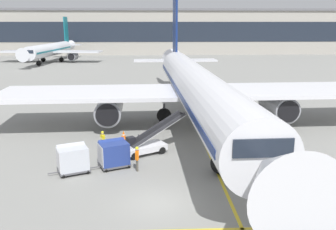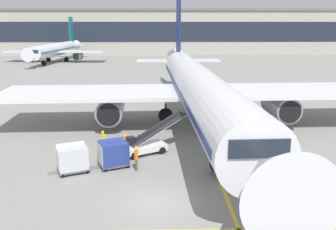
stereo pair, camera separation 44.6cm
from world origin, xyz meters
name	(u,v)px [view 1 (the left image)]	position (x,y,z in m)	size (l,w,h in m)	color
ground_plane	(158,203)	(0.00, 0.00, 0.00)	(600.00, 600.00, 0.00)	gray
parked_airplane	(195,87)	(3.89, 16.15, 3.84)	(37.88, 48.23, 16.10)	white
belt_loader	(147,143)	(-0.73, 8.13, 0.86)	(5.26, 3.70, 2.96)	silver
baggage_cart_lead	(114,153)	(-3.01, 5.51, 1.00)	(2.81, 2.25, 1.91)	#515156
baggage_cart_second	(73,158)	(-5.66, 4.63, 1.00)	(2.81, 2.25, 1.91)	#515156
ground_crew_by_loader	(137,157)	(-1.33, 4.68, 1.00)	(0.26, 0.57, 1.74)	#514C42
ground_crew_by_carts	(103,140)	(-4.14, 8.46, 1.00)	(0.40, 0.50, 1.74)	black
safety_cone_engine_keepout	(124,135)	(-2.78, 11.65, 0.37)	(0.68, 0.68, 0.77)	black
apron_guidance_line_lead_in	(197,127)	(4.11, 15.27, 0.00)	(0.20, 110.00, 0.01)	yellow
apron_guidance_line_stop_bar	(238,229)	(3.92, -2.83, 0.00)	(12.00, 0.20, 0.01)	yellow
terminal_building	(166,31)	(4.79, 108.21, 7.22)	(133.11, 17.78, 14.54)	#A8A399
distant_airplane	(51,50)	(-26.64, 78.20, 3.16)	(26.65, 34.87, 11.79)	silver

